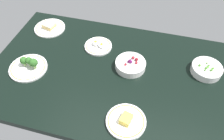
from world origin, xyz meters
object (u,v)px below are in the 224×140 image
object	(u,v)px
plate_sandwich	(50,27)
plate_eggs	(98,46)
plate_broccoli	(29,66)
bowl_peas	(206,69)
plate_cheese	(126,121)
bowl_berries	(130,64)

from	to	relation	value
plate_sandwich	plate_eggs	xyz separation A→B (cm)	(38.32, -9.31, 0.06)
plate_broccoli	bowl_peas	xyz separation A→B (cm)	(99.61, 24.07, 0.51)
plate_cheese	plate_eggs	world-z (taller)	plate_cheese
plate_broccoli	bowl_berries	xyz separation A→B (cm)	(56.93, 16.30, 0.49)
plate_broccoli	plate_cheese	distance (cm)	65.39
plate_sandwich	bowl_berries	world-z (taller)	bowl_berries
plate_cheese	bowl_berries	bearing A→B (deg)	98.74
bowl_peas	plate_eggs	size ratio (longest dim) A/B	0.99
plate_sandwich	plate_eggs	size ratio (longest dim) A/B	1.21
plate_broccoli	plate_cheese	size ratio (longest dim) A/B	1.13
plate_cheese	plate_eggs	size ratio (longest dim) A/B	1.12
plate_broccoli	plate_eggs	bearing A→B (deg)	40.15
plate_broccoli	plate_eggs	size ratio (longest dim) A/B	1.26
bowl_peas	plate_eggs	xyz separation A→B (cm)	(-66.13, 4.18, -1.37)
plate_sandwich	bowl_berries	size ratio (longest dim) A/B	1.18
bowl_peas	plate_sandwich	bearing A→B (deg)	172.64
plate_sandwich	bowl_berries	bearing A→B (deg)	-18.99
plate_broccoli	bowl_peas	distance (cm)	102.48
bowl_peas	bowl_berries	distance (cm)	43.39
plate_eggs	bowl_berries	world-z (taller)	bowl_berries
bowl_berries	plate_eggs	bearing A→B (deg)	152.98
plate_sandwich	bowl_berries	distance (cm)	65.34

